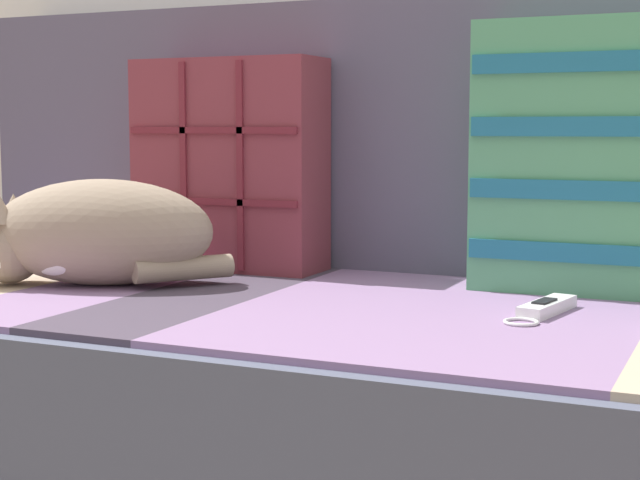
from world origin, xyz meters
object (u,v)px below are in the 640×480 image
throw_pillow_quilted (230,165)px  sleeping_cat (88,235)px  game_remote_near (545,308)px  throw_pillow_striped (624,158)px  couch (327,422)px

throw_pillow_quilted → sleeping_cat: bearing=-113.6°
throw_pillow_quilted → game_remote_near: (0.64, -0.22, -0.19)m
game_remote_near → throw_pillow_striped: bearing=71.0°
throw_pillow_striped → sleeping_cat: throw_pillow_striped is taller
couch → throw_pillow_quilted: size_ratio=4.76×
couch → game_remote_near: (0.35, -0.00, 0.21)m
sleeping_cat → game_remote_near: size_ratio=2.12×
couch → sleeping_cat: sleeping_cat is taller
throw_pillow_quilted → sleeping_cat: (-0.12, -0.28, -0.11)m
couch → sleeping_cat: bearing=-171.7°
game_remote_near → sleeping_cat: bearing=-175.7°
couch → game_remote_near: bearing=-0.7°
throw_pillow_quilted → sleeping_cat: 0.32m
couch → game_remote_near: size_ratio=9.59×
throw_pillow_striped → game_remote_near: bearing=-109.0°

